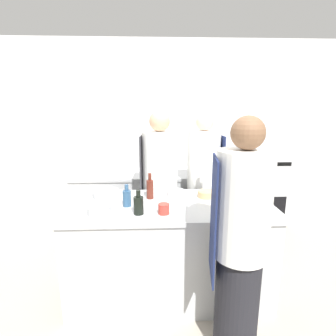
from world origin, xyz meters
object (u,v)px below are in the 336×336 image
(bottle_wine, at_px, (206,180))
(bowl_mixing_large, at_px, (99,210))
(bottle_vinegar, at_px, (150,189))
(bottle_sauce, at_px, (127,198))
(oven_range, at_px, (258,187))
(chef_at_prep_near, at_px, (240,245))
(chef_at_stove, at_px, (203,187))
(bottle_cooking_oil, at_px, (139,205))
(bowl_ceramic_blue, at_px, (106,194))
(cup, at_px, (164,209))
(bowl_prep_small, at_px, (206,194))
(bowl_wooden_salad, at_px, (176,193))
(bottle_olive_oil, at_px, (231,202))
(chef_at_pass_far, at_px, (160,188))

(bottle_wine, relative_size, bowl_mixing_large, 1.66)
(bottle_vinegar, relative_size, bottle_sauce, 1.26)
(oven_range, height_order, bottle_wine, bottle_wine)
(chef_at_prep_near, distance_m, chef_at_stove, 1.37)
(oven_range, distance_m, bowl_mixing_large, 2.91)
(chef_at_stove, xyz_separation_m, bottle_cooking_oil, (-0.69, -0.91, 0.13))
(oven_range, height_order, bowl_ceramic_blue, oven_range)
(cup, bearing_deg, bottle_vinegar, 107.83)
(bowl_ceramic_blue, height_order, cup, cup)
(bowl_prep_small, bearing_deg, bottle_vinegar, -178.48)
(bottle_sauce, bearing_deg, bowl_wooden_salad, 30.58)
(bowl_ceramic_blue, bearing_deg, bottle_sauce, -48.15)
(bottle_olive_oil, xyz_separation_m, bottle_sauce, (-0.85, 0.27, -0.05))
(bottle_wine, bearing_deg, bowl_prep_small, -99.77)
(bowl_ceramic_blue, bearing_deg, bowl_mixing_large, -86.35)
(bottle_olive_oil, bearing_deg, bowl_mixing_large, 174.86)
(oven_range, relative_size, bottle_sauce, 4.97)
(oven_range, bearing_deg, bottle_olive_oil, -116.65)
(bottle_olive_oil, relative_size, bowl_wooden_salad, 1.76)
(oven_range, height_order, bottle_vinegar, bottle_vinegar)
(bottle_vinegar, bearing_deg, bowl_ceramic_blue, 171.01)
(chef_at_prep_near, height_order, bottle_cooking_oil, chef_at_prep_near)
(chef_at_stove, xyz_separation_m, bottle_sauce, (-0.80, -0.73, 0.13))
(chef_at_pass_far, relative_size, bowl_ceramic_blue, 6.73)
(bottle_olive_oil, height_order, bottle_vinegar, bottle_olive_oil)
(chef_at_pass_far, relative_size, cup, 18.49)
(oven_range, xyz_separation_m, bowl_prep_small, (-1.14, -1.59, 0.44))
(chef_at_prep_near, bearing_deg, bottle_cooking_oil, 64.54)
(bowl_wooden_salad, bearing_deg, chef_at_stove, 52.88)
(chef_at_pass_far, height_order, bottle_vinegar, chef_at_pass_far)
(bottle_vinegar, height_order, bottle_sauce, bottle_vinegar)
(chef_at_prep_near, distance_m, bowl_mixing_large, 1.12)
(chef_at_stove, relative_size, bottle_sauce, 8.56)
(bottle_cooking_oil, relative_size, bowl_wooden_salad, 1.13)
(bowl_prep_small, xyz_separation_m, cup, (-0.42, -0.39, 0.01))
(chef_at_pass_far, xyz_separation_m, bowl_mixing_large, (-0.50, -0.83, 0.08))
(bottle_vinegar, distance_m, bottle_sauce, 0.28)
(bottle_sauce, distance_m, bowl_wooden_salad, 0.53)
(bottle_wine, relative_size, bowl_ceramic_blue, 1.23)
(bottle_vinegar, height_order, bowl_mixing_large, bottle_vinegar)
(chef_at_stove, xyz_separation_m, bowl_prep_small, (-0.06, -0.52, 0.08))
(bowl_prep_small, distance_m, cup, 0.58)
(chef_at_pass_far, xyz_separation_m, bottle_olive_oil, (0.55, -0.92, 0.17))
(oven_range, xyz_separation_m, chef_at_stove, (-1.08, -1.07, 0.35))
(oven_range, distance_m, cup, 2.57)
(bottle_olive_oil, distance_m, bowl_wooden_salad, 0.67)
(bottle_olive_oil, relative_size, bowl_ceramic_blue, 1.24)
(bowl_ceramic_blue, bearing_deg, bowl_prep_small, -3.17)
(bowl_prep_small, bearing_deg, cup, -136.97)
(bottle_vinegar, distance_m, cup, 0.40)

